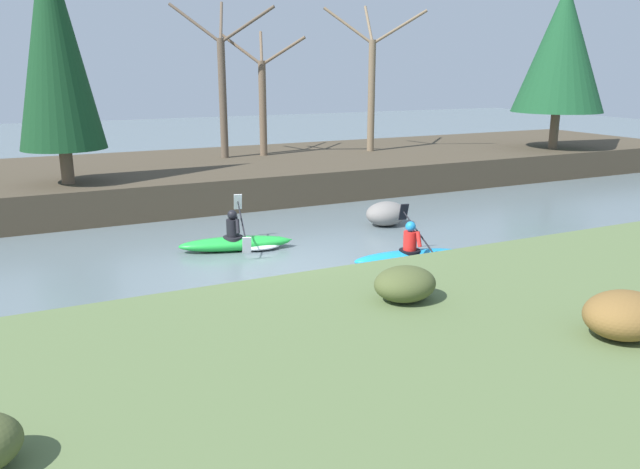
# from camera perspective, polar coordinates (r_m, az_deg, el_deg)

# --- Properties ---
(ground_plane) EXTENTS (90.00, 90.00, 0.00)m
(ground_plane) POSITION_cam_1_polar(r_m,az_deg,el_deg) (13.68, -3.64, -3.28)
(ground_plane) COLOR slate
(riverbank_near) EXTENTS (44.00, 6.73, 0.85)m
(riverbank_near) POSITION_cam_1_polar(r_m,az_deg,el_deg) (8.64, 11.98, -11.76)
(riverbank_near) COLOR #5B7042
(riverbank_near) RESTS_ON ground
(riverbank_far) EXTENTS (44.00, 8.20, 1.04)m
(riverbank_far) POSITION_cam_1_polar(r_m,az_deg,el_deg) (22.69, -13.11, 5.01)
(riverbank_far) COLOR #473D2D
(riverbank_far) RESTS_ON ground
(conifer_tree_left) EXTENTS (2.37, 2.37, 6.95)m
(conifer_tree_left) POSITION_cam_1_polar(r_m,az_deg,el_deg) (19.34, -23.17, 15.96)
(conifer_tree_left) COLOR brown
(conifer_tree_left) RESTS_ON riverbank_far
(conifer_tree_mid_left) EXTENTS (3.64, 3.64, 6.56)m
(conifer_tree_mid_left) POSITION_cam_1_polar(r_m,az_deg,el_deg) (27.91, 21.25, 15.57)
(conifer_tree_mid_left) COLOR brown
(conifer_tree_mid_left) RESTS_ON riverbank_far
(bare_tree_upstream) EXTENTS (3.17, 3.13, 5.71)m
(bare_tree_upstream) POSITION_cam_1_polar(r_m,az_deg,el_deg) (23.71, -8.91, 13.43)
(bare_tree_upstream) COLOR brown
(bare_tree_upstream) RESTS_ON riverbank_far
(bare_tree_mid_upstream) EXTENTS (2.62, 2.59, 4.66)m
(bare_tree_mid_upstream) POSITION_cam_1_polar(r_m,az_deg,el_deg) (24.23, -5.27, 12.42)
(bare_tree_mid_upstream) COLOR brown
(bare_tree_mid_upstream) RESTS_ON riverbank_far
(bare_tree_mid_downstream) EXTENTS (3.19, 3.15, 5.75)m
(bare_tree_mid_downstream) POSITION_cam_1_polar(r_m,az_deg,el_deg) (25.57, 4.73, 13.70)
(bare_tree_mid_downstream) COLOR #7A664C
(bare_tree_mid_downstream) RESTS_ON riverbank_far
(shrub_clump_second) EXTENTS (0.98, 0.82, 0.53)m
(shrub_clump_second) POSITION_cam_1_polar(r_m,az_deg,el_deg) (9.52, 7.78, -4.49)
(shrub_clump_second) COLOR #4C562D
(shrub_clump_second) RESTS_ON riverbank_near
(shrub_clump_third) EXTENTS (1.14, 0.95, 0.62)m
(shrub_clump_third) POSITION_cam_1_polar(r_m,az_deg,el_deg) (9.08, 26.08, -6.63)
(shrub_clump_third) COLOR brown
(shrub_clump_third) RESTS_ON riverbank_near
(kayaker_lead) EXTENTS (2.79, 2.06, 1.20)m
(kayaker_lead) POSITION_cam_1_polar(r_m,az_deg,el_deg) (14.17, 8.80, -1.94)
(kayaker_lead) COLOR #1993D6
(kayaker_lead) RESTS_ON ground
(kayaker_middle) EXTENTS (2.79, 2.05, 1.20)m
(kayaker_middle) POSITION_cam_1_polar(r_m,az_deg,el_deg) (15.23, -7.32, -0.70)
(kayaker_middle) COLOR green
(kayaker_middle) RESTS_ON ground
(boulder_midstream) EXTENTS (1.20, 0.94, 0.68)m
(boulder_midstream) POSITION_cam_1_polar(r_m,az_deg,el_deg) (17.57, 6.09, 1.91)
(boulder_midstream) COLOR gray
(boulder_midstream) RESTS_ON ground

